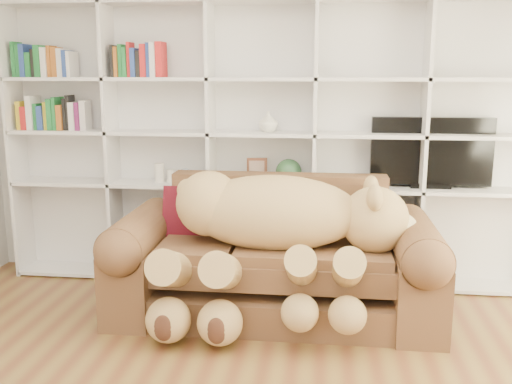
# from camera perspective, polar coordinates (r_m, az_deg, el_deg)

# --- Properties ---
(wall_back) EXTENTS (5.00, 0.02, 2.70)m
(wall_back) POSITION_cam_1_polar(r_m,az_deg,el_deg) (5.01, 0.90, 6.66)
(wall_back) COLOR silver
(wall_back) RESTS_ON floor
(bookshelf) EXTENTS (4.43, 0.35, 2.40)m
(bookshelf) POSITION_cam_1_polar(r_m,az_deg,el_deg) (4.91, -2.07, 6.03)
(bookshelf) COLOR white
(bookshelf) RESTS_ON floor
(sofa) EXTENTS (2.40, 1.04, 1.01)m
(sofa) POSITION_cam_1_polar(r_m,az_deg,el_deg) (4.35, 1.89, -7.22)
(sofa) COLOR brown
(sofa) RESTS_ON floor
(teddy_bear) EXTENTS (1.84, 1.00, 1.07)m
(teddy_bear) POSITION_cam_1_polar(r_m,az_deg,el_deg) (4.06, 1.82, -3.79)
(teddy_bear) COLOR tan
(teddy_bear) RESTS_ON sofa
(throw_pillow) EXTENTS (0.42, 0.24, 0.43)m
(throw_pillow) POSITION_cam_1_polar(r_m,az_deg,el_deg) (4.52, -6.57, -2.10)
(throw_pillow) COLOR maroon
(throw_pillow) RESTS_ON sofa
(tv) EXTENTS (0.98, 0.18, 0.58)m
(tv) POSITION_cam_1_polar(r_m,az_deg,el_deg) (4.94, 17.10, 3.75)
(tv) COLOR black
(tv) RESTS_ON bookshelf
(picture_frame) EXTENTS (0.17, 0.05, 0.22)m
(picture_frame) POSITION_cam_1_polar(r_m,az_deg,el_deg) (4.87, 0.09, 2.16)
(picture_frame) COLOR brown
(picture_frame) RESTS_ON bookshelf
(green_vase) EXTENTS (0.22, 0.22, 0.22)m
(green_vase) POSITION_cam_1_polar(r_m,az_deg,el_deg) (4.84, 3.28, 2.01)
(green_vase) COLOR #2D5832
(green_vase) RESTS_ON bookshelf
(figurine_tall) EXTENTS (0.10, 0.10, 0.17)m
(figurine_tall) POSITION_cam_1_polar(r_m,az_deg,el_deg) (5.04, -9.63, 1.93)
(figurine_tall) COLOR silver
(figurine_tall) RESTS_ON bookshelf
(figurine_short) EXTENTS (0.08, 0.08, 0.11)m
(figurine_short) POSITION_cam_1_polar(r_m,az_deg,el_deg) (5.02, -8.50, 1.61)
(figurine_short) COLOR silver
(figurine_short) RESTS_ON bookshelf
(snow_globe) EXTENTS (0.12, 0.12, 0.12)m
(snow_globe) POSITION_cam_1_polar(r_m,az_deg,el_deg) (4.99, -7.08, 1.68)
(snow_globe) COLOR silver
(snow_globe) RESTS_ON bookshelf
(shelf_vase) EXTENTS (0.20, 0.20, 0.17)m
(shelf_vase) POSITION_cam_1_polar(r_m,az_deg,el_deg) (4.81, 1.22, 7.04)
(shelf_vase) COLOR silver
(shelf_vase) RESTS_ON bookshelf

